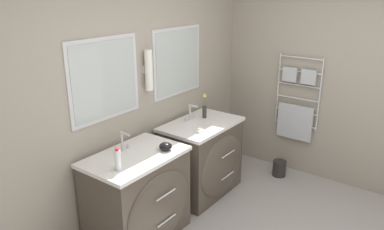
% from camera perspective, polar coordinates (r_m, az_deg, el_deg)
% --- Properties ---
extents(wall_back, '(5.45, 0.16, 2.60)m').
position_cam_1_polar(wall_back, '(3.81, -9.38, 3.12)').
color(wall_back, '#9E9384').
rests_on(wall_back, ground_plane).
extents(wall_right, '(0.13, 3.65, 2.60)m').
position_cam_1_polar(wall_right, '(4.89, 16.05, 5.98)').
color(wall_right, '#9E9384').
rests_on(wall_right, ground_plane).
extents(vanity_left, '(0.94, 0.68, 0.87)m').
position_cam_1_polar(vanity_left, '(3.66, -7.90, -12.34)').
color(vanity_left, '#4C4238').
rests_on(vanity_left, ground_plane).
extents(vanity_right, '(0.94, 0.68, 0.87)m').
position_cam_1_polar(vanity_right, '(4.38, 1.82, -6.62)').
color(vanity_right, '#4C4238').
rests_on(vanity_right, ground_plane).
extents(faucet_left, '(0.17, 0.12, 0.19)m').
position_cam_1_polar(faucet_left, '(3.55, -10.48, -4.04)').
color(faucet_left, silver).
rests_on(faucet_left, vanity_left).
extents(faucet_right, '(0.17, 0.12, 0.19)m').
position_cam_1_polar(faucet_right, '(4.28, -0.18, 0.37)').
color(faucet_right, silver).
rests_on(faucet_right, vanity_right).
extents(toiletry_bottle, '(0.05, 0.05, 0.20)m').
position_cam_1_polar(toiletry_bottle, '(3.19, -11.24, -6.70)').
color(toiletry_bottle, silver).
rests_on(toiletry_bottle, vanity_left).
extents(amenity_bowl, '(0.12, 0.12, 0.07)m').
position_cam_1_polar(amenity_bowl, '(3.53, -4.05, -4.79)').
color(amenity_bowl, black).
rests_on(amenity_bowl, vanity_left).
extents(flower_vase, '(0.05, 0.05, 0.29)m').
position_cam_1_polar(flower_vase, '(4.36, 1.92, 0.98)').
color(flower_vase, '#332D2D').
rests_on(flower_vase, vanity_right).
extents(soap_dish, '(0.09, 0.06, 0.04)m').
position_cam_1_polar(soap_dish, '(3.97, 1.05, -2.33)').
color(soap_dish, white).
rests_on(soap_dish, vanity_right).
extents(waste_bin, '(0.18, 0.18, 0.20)m').
position_cam_1_polar(waste_bin, '(5.02, 13.16, -7.85)').
color(waste_bin, '#282626').
rests_on(waste_bin, ground_plane).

